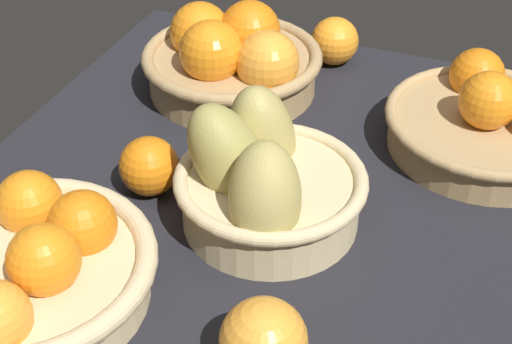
# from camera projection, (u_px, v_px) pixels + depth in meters

# --- Properties ---
(market_tray) EXTENTS (0.84, 0.72, 0.03)m
(market_tray) POSITION_uv_depth(u_px,v_px,m) (268.00, 222.00, 0.86)
(market_tray) COLOR black
(market_tray) RESTS_ON ground
(basket_far_left) EXTENTS (0.25, 0.25, 0.11)m
(basket_far_left) POSITION_uv_depth(u_px,v_px,m) (495.00, 120.00, 0.93)
(basket_far_left) COLOR tan
(basket_far_left) RESTS_ON market_tray
(basket_near_right) EXTENTS (0.25, 0.25, 0.10)m
(basket_near_right) POSITION_uv_depth(u_px,v_px,m) (24.00, 269.00, 0.72)
(basket_near_right) COLOR #D3BC8C
(basket_near_right) RESTS_ON market_tray
(basket_near_left) EXTENTS (0.25, 0.25, 0.12)m
(basket_near_left) POSITION_uv_depth(u_px,v_px,m) (232.00, 59.00, 1.04)
(basket_near_left) COLOR tan
(basket_near_left) RESTS_ON market_tray
(basket_center_pears) EXTENTS (0.23, 0.21, 0.16)m
(basket_center_pears) POSITION_uv_depth(u_px,v_px,m) (263.00, 181.00, 0.81)
(basket_center_pears) COLOR #D3BC8C
(basket_center_pears) RESTS_ON market_tray
(loose_orange_front_gap) EXTENTS (0.07, 0.07, 0.07)m
(loose_orange_front_gap) POSITION_uv_depth(u_px,v_px,m) (335.00, 41.00, 1.11)
(loose_orange_front_gap) COLOR orange
(loose_orange_front_gap) RESTS_ON market_tray
(loose_orange_back_gap) EXTENTS (0.08, 0.08, 0.08)m
(loose_orange_back_gap) POSITION_uv_depth(u_px,v_px,m) (263.00, 341.00, 0.66)
(loose_orange_back_gap) COLOR #F49E33
(loose_orange_back_gap) RESTS_ON market_tray
(loose_orange_side_gap) EXTENTS (0.07, 0.07, 0.07)m
(loose_orange_side_gap) POSITION_uv_depth(u_px,v_px,m) (149.00, 166.00, 0.86)
(loose_orange_side_gap) COLOR orange
(loose_orange_side_gap) RESTS_ON market_tray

